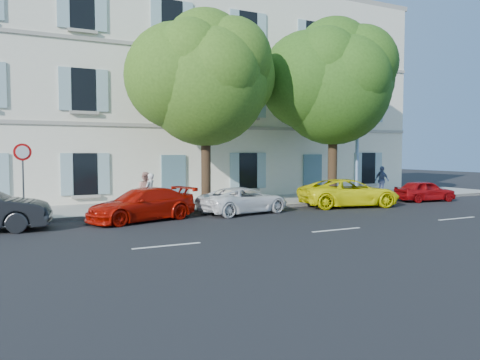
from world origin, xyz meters
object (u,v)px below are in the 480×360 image
car_red_coupe (142,205)px  pedestrian_a (150,191)px  pedestrian_b (145,190)px  pedestrian_c (382,180)px  tree_left (206,85)px  road_sign (23,164)px  car_yellow_supercar (349,193)px  car_red_hatchback (425,191)px  car_white_coupe (244,200)px  street_lamp (360,109)px  tree_right (333,88)px

car_red_coupe → pedestrian_a: pedestrian_a is taller
pedestrian_b → pedestrian_c: 14.30m
tree_left → road_sign: (-7.50, 0.01, -3.47)m
car_red_coupe → tree_left: 6.37m
car_yellow_supercar → pedestrian_a: size_ratio=3.10×
car_red_hatchback → tree_left: tree_left is taller
car_white_coupe → street_lamp: size_ratio=0.49×
car_red_hatchback → pedestrian_a: pedestrian_a is taller
tree_left → road_sign: bearing=179.9°
street_lamp → tree_left: bearing=178.9°
car_white_coupe → road_sign: road_sign is taller
car_red_hatchback → car_white_coupe: bearing=97.6°
tree_left → pedestrian_b: (-2.59, 0.79, -4.70)m
tree_right → road_sign: (-14.56, 0.08, -3.74)m
car_yellow_supercar → street_lamp: 4.94m
car_red_coupe → pedestrian_a: 2.70m
pedestrian_c → tree_left: bearing=90.2°
tree_left → pedestrian_c: size_ratio=5.14×
car_yellow_supercar → pedestrian_c: bearing=-46.6°
pedestrian_c → pedestrian_a: bearing=86.6°
car_yellow_supercar → car_red_hatchback: 5.22m
car_red_coupe → car_white_coupe: bearing=76.2°
road_sign → car_white_coupe: bearing=-10.9°
car_yellow_supercar → car_red_hatchback: size_ratio=1.46×
tree_right → car_yellow_supercar: bearing=-99.5°
car_white_coupe → car_yellow_supercar: bearing=-101.7°
car_yellow_supercar → pedestrian_b: (-9.37, 2.53, 0.29)m
car_white_coupe → tree_right: tree_right is taller
tree_right → pedestrian_a: bearing=175.7°
pedestrian_a → tree_left: bearing=122.4°
tree_right → pedestrian_c: (4.65, 1.29, -4.94)m
car_red_hatchback → street_lamp: size_ratio=0.39×
pedestrian_c → car_red_coupe: bearing=95.7°
road_sign → street_lamp: street_lamp is taller
car_white_coupe → pedestrian_b: (-3.67, 2.43, 0.39)m
car_white_coupe → pedestrian_a: size_ratio=2.61×
car_red_coupe → road_sign: size_ratio=1.54×
car_red_hatchback → road_sign: road_sign is taller
car_red_coupe → car_red_hatchback: (15.44, 0.17, -0.06)m
car_white_coupe → street_lamp: street_lamp is taller
street_lamp → pedestrian_b: 12.04m
pedestrian_c → pedestrian_b: bearing=86.0°
pedestrian_b → car_red_hatchback: bearing=-149.0°
car_white_coupe → pedestrian_c: 11.01m
car_white_coupe → car_red_hatchback: size_ratio=1.23×
car_red_hatchback → road_sign: size_ratio=1.18×
car_red_coupe → car_white_coupe: (4.52, 0.19, -0.06)m
car_yellow_supercar → car_red_hatchback: (5.22, 0.07, -0.11)m
car_yellow_supercar → pedestrian_b: pedestrian_b is taller
street_lamp → car_yellow_supercar: bearing=-141.2°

